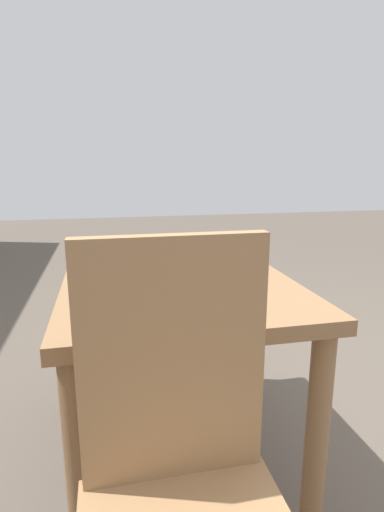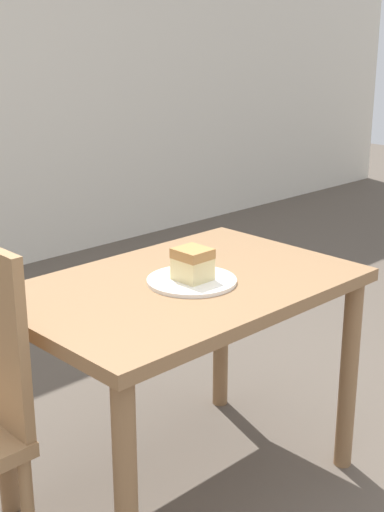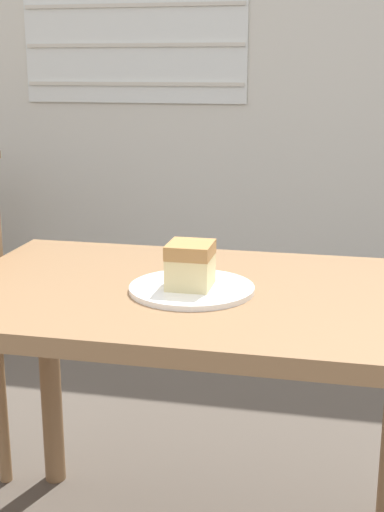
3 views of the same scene
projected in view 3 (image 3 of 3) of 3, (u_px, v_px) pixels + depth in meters
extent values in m
cube|color=silver|center=(266.00, 25.00, 3.72)|extent=(10.00, 0.06, 2.80)
cube|color=beige|center=(134.00, 84.00, 3.90)|extent=(1.23, 0.01, 0.02)
cube|color=beige|center=(133.00, 45.00, 3.84)|extent=(1.23, 0.01, 0.02)
cube|color=beige|center=(132.00, 5.00, 3.79)|extent=(1.23, 0.01, 0.02)
cube|color=olive|center=(191.00, 296.00, 1.57)|extent=(1.06, 0.69, 0.04)
cylinder|color=olive|center=(50.00, 373.00, 2.05)|extent=(0.06, 0.06, 0.68)
cylinder|color=#9E754C|center=(2.00, 415.00, 2.07)|extent=(0.04, 0.04, 0.42)
cylinder|color=white|center=(192.00, 289.00, 1.54)|extent=(0.27, 0.27, 0.01)
cube|color=beige|center=(190.00, 272.00, 1.53)|extent=(0.09, 0.10, 0.07)
cube|color=#B27F47|center=(190.00, 250.00, 1.51)|extent=(0.09, 0.10, 0.03)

